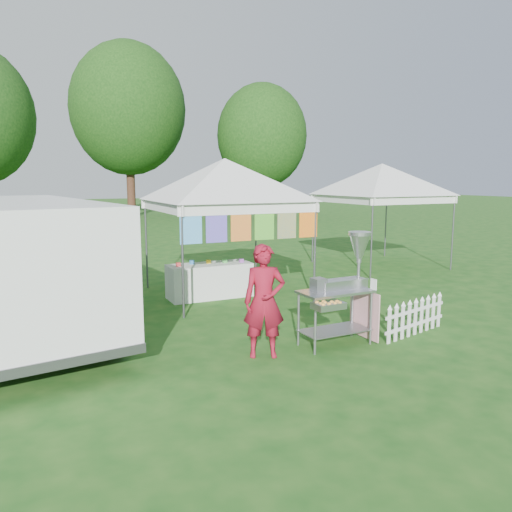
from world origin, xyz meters
TOP-DOWN VIEW (x-y plane):
  - ground at (0.00, 0.00)m, footprint 120.00×120.00m
  - canopy_main at (0.00, 3.49)m, footprint 4.24×4.24m
  - canopy_right at (5.50, 5.00)m, footprint 4.24×4.24m
  - tree_mid at (3.00, 28.00)m, footprint 7.60×7.60m
  - tree_right at (10.00, 22.00)m, footprint 5.60×5.60m
  - donut_cart at (0.43, -0.39)m, footprint 1.25×0.88m
  - vendor at (-0.97, -0.37)m, footprint 0.70×0.59m
  - cargo_van at (-4.15, 2.29)m, footprint 2.90×5.60m
  - picket_fence at (1.74, -0.55)m, footprint 1.58×0.42m
  - display_table at (-0.41, 3.42)m, footprint 1.80×0.70m

SIDE VIEW (x-z plane):
  - ground at x=0.00m, z-range 0.00..0.00m
  - picket_fence at x=1.74m, z-range 0.01..0.57m
  - display_table at x=-0.41m, z-range 0.00..0.74m
  - vendor at x=-0.97m, z-range 0.00..1.65m
  - donut_cart at x=0.43m, z-range 0.15..1.90m
  - cargo_van at x=-4.15m, z-range 0.09..2.31m
  - canopy_main at x=0.00m, z-range 1.26..4.71m
  - canopy_right at x=5.50m, z-range 1.27..4.72m
  - tree_right at x=10.00m, z-range 0.97..9.39m
  - tree_mid at x=3.00m, z-range 1.38..12.90m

